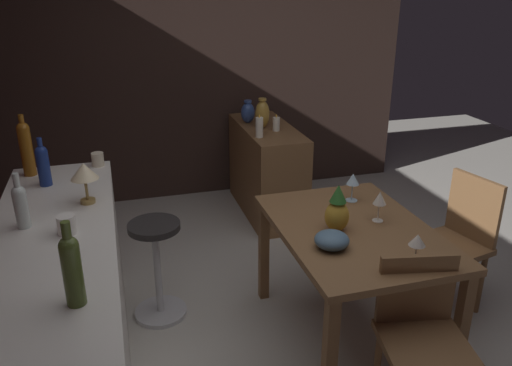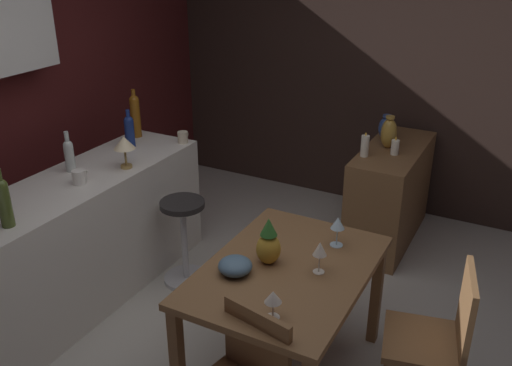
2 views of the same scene
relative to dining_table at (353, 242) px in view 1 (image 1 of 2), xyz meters
The scene contains 24 objects.
ground_plane 0.69m from the dining_table, 93.99° to the left, with size 9.00×9.00×0.00m, color #B7B2A8.
wall_side_right 2.67m from the dining_table, 12.22° to the left, with size 0.10×4.40×2.60m, color #33231E.
dining_table is the anchor object (origin of this frame).
kitchen_counter 1.60m from the dining_table, 89.02° to the left, with size 2.10×0.60×0.90m, color silver.
sideboard_cabinet 1.88m from the dining_table, ahead, with size 1.10×0.44×0.82m, color brown.
chair_near_window 0.65m from the dining_table, behind, with size 0.47×0.47×0.83m.
chair_by_doorway 0.82m from the dining_table, 81.86° to the right, with size 0.48×0.48×0.89m.
bar_stool 1.23m from the dining_table, 63.39° to the left, with size 0.34×0.34×0.66m.
wine_glass_left 0.29m from the dining_table, 77.06° to the right, with size 0.07×0.07×0.18m.
wine_glass_right 0.44m from the dining_table, 23.50° to the right, with size 0.08×0.08×0.18m.
wine_glass_center 0.48m from the dining_table, 163.84° to the right, with size 0.08×0.08×0.15m.
pineapple_centerpiece 0.24m from the dining_table, 91.13° to the left, with size 0.13×0.13×0.27m.
fruit_bowl 0.32m from the dining_table, 129.14° to the left, with size 0.18×0.18×0.09m, color slate.
wine_bottle_olive 1.61m from the dining_table, 111.55° to the left, with size 0.07×0.07×0.34m.
wine_bottle_clear 1.76m from the dining_table, 84.28° to the left, with size 0.07×0.07×0.28m.
wine_bottle_amber 2.05m from the dining_table, 62.02° to the left, with size 0.08×0.08×0.38m.
wine_bottle_cobalt 1.86m from the dining_table, 66.22° to the left, with size 0.07×0.07×0.29m.
cup_white 1.54m from the dining_table, 88.47° to the left, with size 0.12×0.09×0.09m.
cup_cream 1.71m from the dining_table, 53.84° to the left, with size 0.11×0.08×0.09m.
counter_lamp 1.53m from the dining_table, 74.50° to the left, with size 0.15×0.15×0.23m.
pillar_candle_tall 1.60m from the dining_table, ahead, with size 0.06×0.06×0.19m.
pillar_candle_short 1.74m from the dining_table, ahead, with size 0.06×0.06×0.14m.
vase_brass 1.87m from the dining_table, ahead, with size 0.13×0.13×0.26m.
vase_ceramic_blue 2.06m from the dining_table, ahead, with size 0.12×0.12×0.21m.
Camera 1 is at (-2.30, 1.00, 2.04)m, focal length 35.91 mm.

